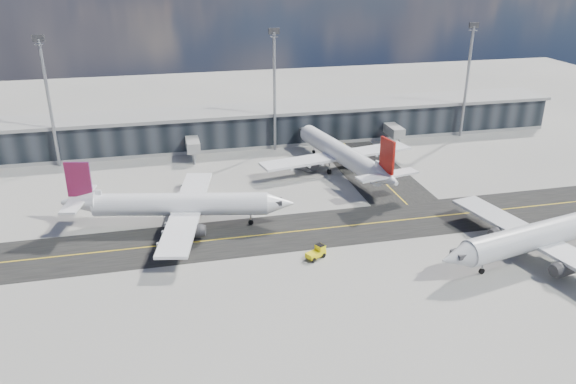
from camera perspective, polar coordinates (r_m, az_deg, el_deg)
name	(u,v)px	position (r m, az deg, el deg)	size (l,w,h in m)	color
ground	(333,238)	(95.40, 4.61, -4.73)	(300.00, 300.00, 0.00)	gray
taxiway_lanes	(336,210)	(105.64, 4.91, -1.85)	(180.00, 63.00, 0.03)	black
terminal_concourse	(270,126)	(143.48, -1.89, 6.75)	(152.00, 19.80, 8.80)	black
floodlight_masts	(274,86)	(134.03, -1.38, 10.67)	(102.50, 0.70, 28.90)	gray
airliner_af	(178,205)	(99.83, -11.15, -1.27)	(40.26, 34.56, 11.99)	white
airliner_redtail	(341,154)	(123.15, 5.45, 3.88)	(35.93, 41.89, 12.46)	white
airliner_near	(549,233)	(97.04, 25.02, -3.80)	(41.45, 35.57, 12.34)	silver
baggage_tug	(317,252)	(89.05, 2.98, -6.09)	(3.58, 2.88, 2.03)	yellow
service_van	(305,166)	(125.09, 1.73, 2.64)	(2.45, 5.32, 1.48)	white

